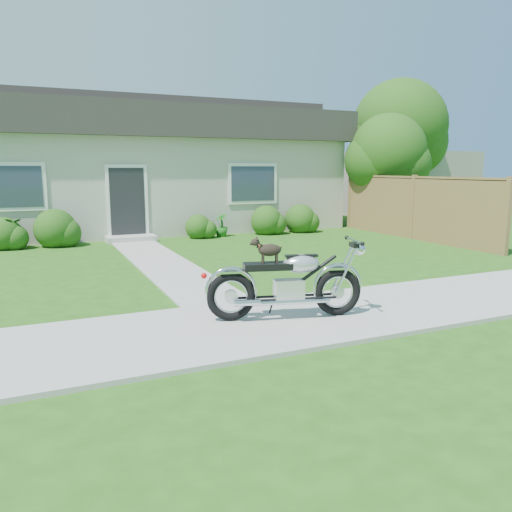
% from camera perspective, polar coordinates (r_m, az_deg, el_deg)
% --- Properties ---
extents(ground, '(80.00, 80.00, 0.00)m').
position_cam_1_polar(ground, '(7.43, 9.86, -6.42)').
color(ground, '#235114').
rests_on(ground, ground).
extents(sidewalk, '(24.00, 2.20, 0.04)m').
position_cam_1_polar(sidewalk, '(7.42, 9.87, -6.27)').
color(sidewalk, '#9E9B93').
rests_on(sidewalk, ground).
extents(walkway, '(1.20, 8.00, 0.03)m').
position_cam_1_polar(walkway, '(11.37, -10.86, -0.67)').
color(walkway, '#9E9B93').
rests_on(walkway, ground).
extents(house, '(12.60, 7.03, 4.50)m').
position_cam_1_polar(house, '(18.33, -11.57, 10.01)').
color(house, '#BAB4A8').
rests_on(house, ground).
extents(fence, '(0.12, 6.62, 1.90)m').
position_cam_1_polar(fence, '(15.60, 17.53, 5.32)').
color(fence, '#9C6C45').
rests_on(fence, ground).
extents(tree_near, '(2.63, 2.57, 3.94)m').
position_cam_1_polar(tree_near, '(18.00, 15.30, 11.03)').
color(tree_near, '#3D2B1C').
rests_on(tree_near, ground).
extents(tree_far, '(3.56, 3.56, 5.46)m').
position_cam_1_polar(tree_far, '(20.50, 16.48, 13.55)').
color(tree_far, '#3D2B1C').
rests_on(tree_far, ground).
extents(shrub_row, '(9.73, 1.10, 1.10)m').
position_cam_1_polar(shrub_row, '(14.96, -9.46, 3.47)').
color(shrub_row, '#244C14').
rests_on(shrub_row, ground).
extents(potted_plant_left, '(0.75, 0.65, 0.81)m').
position_cam_1_polar(potted_plant_left, '(14.56, -26.35, 2.32)').
color(potted_plant_left, '#1A4C14').
rests_on(potted_plant_left, ground).
extents(potted_plant_right, '(0.52, 0.52, 0.72)m').
position_cam_1_polar(potted_plant_right, '(15.47, -3.99, 3.56)').
color(potted_plant_right, '#20631B').
rests_on(potted_plant_right, ground).
extents(motorcycle_with_dog, '(2.19, 0.85, 1.12)m').
position_cam_1_polar(motorcycle_with_dog, '(6.84, 3.76, -3.03)').
color(motorcycle_with_dog, black).
rests_on(motorcycle_with_dog, sidewalk).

